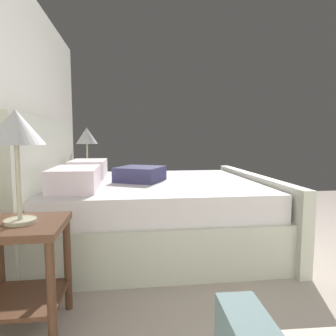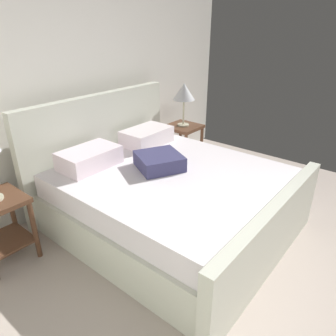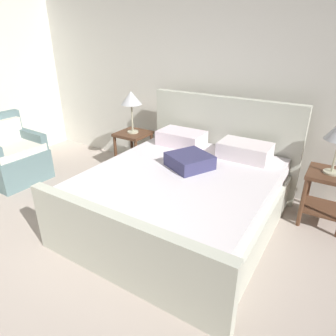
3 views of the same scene
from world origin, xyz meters
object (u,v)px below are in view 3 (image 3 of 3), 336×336
object	(u,v)px
nightstand_right	(327,190)
nightstand_left	(134,145)
bed	(185,193)
armchair	(11,156)
table_lamp_left	(131,99)

from	to	relation	value
nightstand_right	nightstand_left	world-z (taller)	same
nightstand_left	bed	bearing A→B (deg)	-30.39
nightstand_left	armchair	distance (m)	1.70
nightstand_right	nightstand_left	size ratio (longest dim) A/B	1.00
nightstand_left	table_lamp_left	size ratio (longest dim) A/B	1.02
nightstand_right	table_lamp_left	size ratio (longest dim) A/B	1.02
nightstand_right	armchair	bearing A→B (deg)	-163.58
bed	table_lamp_left	size ratio (longest dim) A/B	3.64
nightstand_left	nightstand_right	bearing A→B (deg)	0.04
nightstand_right	table_lamp_left	world-z (taller)	table_lamp_left
bed	armchair	world-z (taller)	bed
bed	nightstand_left	bearing A→B (deg)	149.61
nightstand_left	armchair	xyz separation A→B (m)	(-1.27, -1.13, -0.06)
nightstand_right	bed	bearing A→B (deg)	-149.55
table_lamp_left	armchair	distance (m)	1.85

